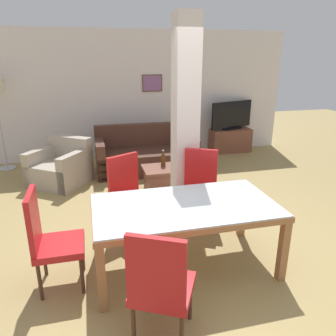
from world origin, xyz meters
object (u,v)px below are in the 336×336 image
Objects in this scene: dining_chair_head_left at (49,237)px; sofa at (146,155)px; coffee_table at (164,179)px; dining_chair_far_right at (199,186)px; tv_screen at (232,116)px; dining_table at (185,216)px; bottle at (163,160)px; dining_chair_near_left at (160,284)px; dining_chair_far_left at (129,193)px; tv_stand at (230,140)px; armchair at (61,168)px.

dining_chair_head_left is 3.57m from sofa.
dining_chair_head_left is at bearing -127.67° from coffee_table.
dining_chair_far_right is 1.44× the size of coffee_table.
dining_table is at bearing 41.77° from tv_screen.
bottle is at bearing -54.35° from dining_chair_far_right.
dining_table is 1.86× the size of dining_chair_far_right.
dining_chair_far_right is 1.00× the size of dining_chair_near_left.
dining_chair_far_left is at bearing 118.19° from dining_table.
dining_chair_far_right reaches higher than sofa.
dining_chair_far_left is at bearing 75.16° from sofa.
dining_chair_far_right reaches higher than tv_stand.
dining_chair_head_left reaches higher than bottle.
sofa is at bearing 108.41° from dining_chair_near_left.
bottle is (1.71, -0.68, 0.23)m from armchair.
dining_chair_head_left is at bearing 161.07° from dining_chair_near_left.
dining_table is at bearing -97.28° from bottle.
armchair reaches higher than coffee_table.
sofa is 1.63m from armchair.
sofa is 2.32m from tv_stand.
tv_stand is 0.58m from tv_screen.
bottle is (0.12, -1.04, 0.22)m from sofa.
tv_stand is (2.80, 4.95, -0.27)m from dining_chair_near_left.
armchair is at bearing -18.70° from dining_chair_far_right.
tv_stand is (1.87, 3.15, -0.27)m from dining_chair_far_right.
dining_table is 1.00m from dining_chair_far_right.
armchair is at bearing -178.25° from dining_chair_head_left.
tv_screen is at bearing -159.60° from dining_chair_far_left.
coffee_table is at bearing -169.05° from armchair.
tv_stand is at bearing 41.96° from bottle.
dining_chair_near_left is at bearing -103.80° from coffee_table.
dining_chair_near_left is at bearing 81.41° from sofa.
tv_stand is at bearing 180.00° from tv_screen.
dining_chair_near_left reaches higher than bottle.
dining_chair_far_right is 0.92× the size of tv_screen.
sofa is at bearing 96.45° from bottle.
coffee_table is 0.75× the size of tv_stand.
sofa is 1.75× the size of tv_screen.
armchair is 3.94m from tv_stand.
dining_chair_near_left is 3.91m from armchair.
dining_table is 1.71× the size of tv_screen.
dining_chair_far_right is at bearing 89.68° from dining_chair_near_left.
dining_chair_head_left is 5.47m from tv_stand.
coffee_table is at bearing 25.17° from tv_screen.
bottle is 2.78m from tv_screen.
sofa is at bearing -131.77° from armchair.
coffee_table is at bearing 82.52° from dining_table.
dining_table is 1.86× the size of dining_chair_head_left.
bottle is at bearing -147.49° from dining_chair_far_left.
armchair is at bearing -0.93° from tv_screen.
dining_chair_far_left is 4.24m from tv_stand.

